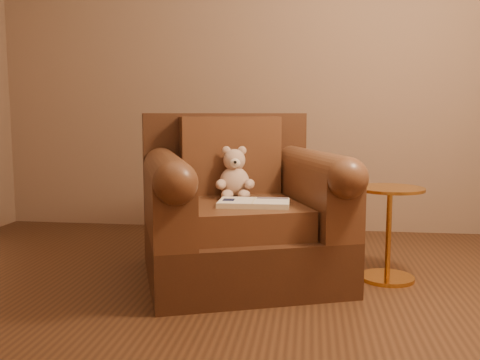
# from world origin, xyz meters

# --- Properties ---
(floor) EXTENTS (4.00, 4.00, 0.00)m
(floor) POSITION_xyz_m (0.00, 0.00, 0.00)
(floor) COLOR #4C2D1A
(floor) RESTS_ON ground
(armchair) EXTENTS (1.32, 1.29, 0.94)m
(armchair) POSITION_xyz_m (0.16, 0.69, 0.36)
(armchair) COLOR #422516
(armchair) RESTS_ON floor
(teddy_bear) EXTENTS (0.22, 0.26, 0.31)m
(teddy_bear) POSITION_xyz_m (0.12, 0.76, 0.57)
(teddy_bear) COLOR #C8A48C
(teddy_bear) RESTS_ON armchair
(guidebook) EXTENTS (0.38, 0.23, 0.03)m
(guidebook) POSITION_xyz_m (0.26, 0.50, 0.46)
(guidebook) COLOR beige
(guidebook) RESTS_ON armchair
(side_table) EXTENTS (0.38, 0.38, 0.53)m
(side_table) POSITION_xyz_m (1.00, 0.72, 0.29)
(side_table) COLOR gold
(side_table) RESTS_ON floor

